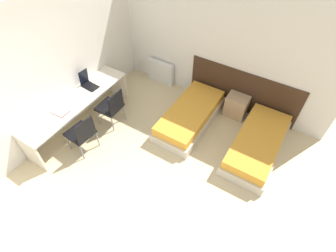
{
  "coord_description": "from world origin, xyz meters",
  "views": [
    {
      "loc": [
        1.76,
        -0.69,
        4.19
      ],
      "look_at": [
        0.0,
        2.15,
        0.55
      ],
      "focal_mm": 28.0,
      "sensor_mm": 36.0,
      "label": 1
    }
  ],
  "objects_px": {
    "chair_near_notebook": "(82,133)",
    "bed_near_window": "(190,116)",
    "laptop": "(88,83)",
    "nightstand": "(236,106)",
    "chair_near_laptop": "(111,106)",
    "bed_near_door": "(257,144)"
  },
  "relations": [
    {
      "from": "chair_near_laptop",
      "to": "bed_near_window",
      "type": "bearing_deg",
      "value": 30.84
    },
    {
      "from": "bed_near_window",
      "to": "laptop",
      "type": "height_order",
      "value": "laptop"
    },
    {
      "from": "bed_near_window",
      "to": "laptop",
      "type": "xyz_separation_m",
      "value": [
        -2.01,
        -0.82,
        0.6
      ]
    },
    {
      "from": "nightstand",
      "to": "bed_near_window",
      "type": "bearing_deg",
      "value": -134.59
    },
    {
      "from": "chair_near_notebook",
      "to": "nightstand",
      "type": "bearing_deg",
      "value": 54.21
    },
    {
      "from": "bed_near_door",
      "to": "chair_near_notebook",
      "type": "xyz_separation_m",
      "value": [
        -2.89,
        -1.73,
        0.29
      ]
    },
    {
      "from": "chair_near_notebook",
      "to": "chair_near_laptop",
      "type": "bearing_deg",
      "value": 94.95
    },
    {
      "from": "bed_near_door",
      "to": "chair_near_laptop",
      "type": "distance_m",
      "value": 3.03
    },
    {
      "from": "nightstand",
      "to": "laptop",
      "type": "height_order",
      "value": "laptop"
    },
    {
      "from": "chair_near_notebook",
      "to": "laptop",
      "type": "height_order",
      "value": "laptop"
    },
    {
      "from": "chair_near_notebook",
      "to": "bed_near_window",
      "type": "bearing_deg",
      "value": 56.04
    },
    {
      "from": "nightstand",
      "to": "chair_near_laptop",
      "type": "relative_size",
      "value": 0.58
    },
    {
      "from": "bed_near_window",
      "to": "bed_near_door",
      "type": "xyz_separation_m",
      "value": [
        1.49,
        0.0,
        0.0
      ]
    },
    {
      "from": "chair_near_notebook",
      "to": "laptop",
      "type": "xyz_separation_m",
      "value": [
        -0.61,
        0.91,
        0.31
      ]
    },
    {
      "from": "nightstand",
      "to": "chair_near_notebook",
      "type": "distance_m",
      "value": 3.29
    },
    {
      "from": "bed_near_door",
      "to": "laptop",
      "type": "height_order",
      "value": "laptop"
    },
    {
      "from": "nightstand",
      "to": "laptop",
      "type": "bearing_deg",
      "value": -150.23
    },
    {
      "from": "bed_near_window",
      "to": "chair_near_notebook",
      "type": "bearing_deg",
      "value": -128.93
    },
    {
      "from": "laptop",
      "to": "nightstand",
      "type": "bearing_deg",
      "value": 34.2
    },
    {
      "from": "chair_near_notebook",
      "to": "bed_near_door",
      "type": "bearing_deg",
      "value": 35.91
    },
    {
      "from": "bed_near_window",
      "to": "bed_near_door",
      "type": "bearing_deg",
      "value": 0.0
    },
    {
      "from": "chair_near_notebook",
      "to": "laptop",
      "type": "bearing_deg",
      "value": 128.82
    }
  ]
}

